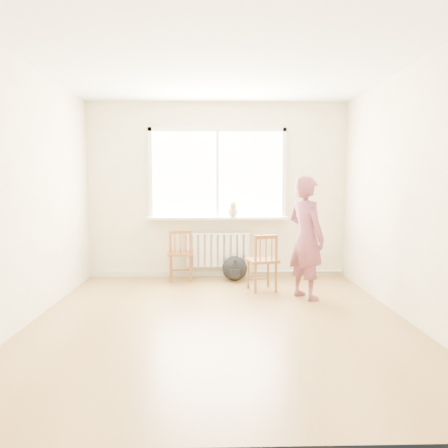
{
  "coord_description": "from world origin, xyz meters",
  "views": [
    {
      "loc": [
        -0.08,
        -4.55,
        1.47
      ],
      "look_at": [
        0.07,
        1.2,
        0.92
      ],
      "focal_mm": 35.0,
      "sensor_mm": 36.0,
      "label": 1
    }
  ],
  "objects": [
    {
      "name": "floor",
      "position": [
        0.0,
        0.0,
        0.0
      ],
      "size": [
        4.5,
        4.5,
        0.0
      ],
      "primitive_type": "plane",
      "color": "olive",
      "rests_on": "ground"
    },
    {
      "name": "backpack",
      "position": [
        0.25,
        1.9,
        0.19
      ],
      "size": [
        0.4,
        0.32,
        0.38
      ],
      "primitive_type": "ellipsoid",
      "rotation": [
        0.0,
        0.0,
        -0.11
      ],
      "color": "black",
      "rests_on": "floor"
    },
    {
      "name": "window",
      "position": [
        0.0,
        2.22,
        1.66
      ],
      "size": [
        2.12,
        0.05,
        1.42
      ],
      "color": "white",
      "rests_on": "back_wall"
    },
    {
      "name": "chair_right",
      "position": [
        0.61,
        1.26,
        0.39
      ],
      "size": [
        0.46,
        0.45,
        0.78
      ],
      "rotation": [
        0.0,
        0.0,
        3.39
      ],
      "color": "brown",
      "rests_on": "floor"
    },
    {
      "name": "baseboard",
      "position": [
        0.0,
        2.23,
        0.04
      ],
      "size": [
        4.0,
        0.03,
        0.08
      ],
      "primitive_type": "cube",
      "color": "beige",
      "rests_on": "ground"
    },
    {
      "name": "cat",
      "position": [
        0.23,
        2.05,
        1.06
      ],
      "size": [
        0.17,
        0.4,
        0.27
      ],
      "rotation": [
        0.0,
        0.0,
        -0.0
      ],
      "color": "beige",
      "rests_on": "windowsill"
    },
    {
      "name": "windowsill",
      "position": [
        0.0,
        2.14,
        0.93
      ],
      "size": [
        2.15,
        0.22,
        0.04
      ],
      "primitive_type": "cube",
      "color": "white",
      "rests_on": "back_wall"
    },
    {
      "name": "radiator",
      "position": [
        0.0,
        2.16,
        0.44
      ],
      "size": [
        1.0,
        0.12,
        0.55
      ],
      "color": "white",
      "rests_on": "back_wall"
    },
    {
      "name": "person",
      "position": [
        1.1,
        0.89,
        0.78
      ],
      "size": [
        0.61,
        0.68,
        1.56
      ],
      "primitive_type": "imported",
      "rotation": [
        0.0,
        0.0,
        2.11
      ],
      "color": "#BA3E5F",
      "rests_on": "floor"
    },
    {
      "name": "ceiling",
      "position": [
        0.0,
        0.0,
        2.7
      ],
      "size": [
        4.5,
        4.5,
        0.0
      ],
      "primitive_type": "plane",
      "rotation": [
        3.14,
        0.0,
        0.0
      ],
      "color": "white",
      "rests_on": "back_wall"
    },
    {
      "name": "back_wall",
      "position": [
        0.0,
        2.25,
        1.35
      ],
      "size": [
        4.0,
        0.01,
        2.7
      ],
      "primitive_type": "cube",
      "color": "#F0E6C0",
      "rests_on": "ground"
    },
    {
      "name": "chair_left",
      "position": [
        -0.55,
        1.89,
        0.39
      ],
      "size": [
        0.41,
        0.39,
        0.78
      ],
      "rotation": [
        0.0,
        0.0,
        3.2
      ],
      "color": "brown",
      "rests_on": "floor"
    },
    {
      "name": "heating_pipe",
      "position": [
        1.25,
        2.19,
        0.08
      ],
      "size": [
        1.4,
        0.04,
        0.04
      ],
      "primitive_type": "cylinder",
      "rotation": [
        0.0,
        1.57,
        0.0
      ],
      "color": "silver",
      "rests_on": "back_wall"
    }
  ]
}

